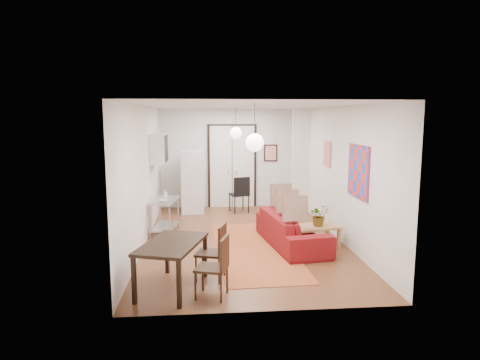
{
  "coord_description": "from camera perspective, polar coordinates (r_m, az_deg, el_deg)",
  "views": [
    {
      "loc": [
        -0.86,
        -9.04,
        2.69
      ],
      "look_at": [
        -0.03,
        0.49,
        1.25
      ],
      "focal_mm": 32.0,
      "sensor_mm": 36.0,
      "label": 1
    }
  ],
  "objects": [
    {
      "name": "sofa",
      "position": [
        9.05,
        6.92,
        -6.54
      ],
      "size": [
        1.23,
        2.45,
        0.68
      ],
      "primitive_type": "imported",
      "rotation": [
        0.0,
        0.0,
        1.71
      ],
      "color": "maroon",
      "rests_on": "floor"
    },
    {
      "name": "poster_back",
      "position": [
        12.72,
        4.11,
        3.62
      ],
      "size": [
        0.4,
        0.03,
        0.5
      ],
      "primitive_type": "cube",
      "color": "red",
      "rests_on": "wall_back"
    },
    {
      "name": "bowl",
      "position": [
        9.65,
        -10.21,
        -2.75
      ],
      "size": [
        0.23,
        0.23,
        0.05
      ],
      "primitive_type": "imported",
      "rotation": [
        0.0,
        0.0,
        -0.26
      ],
      "color": "beige",
      "rests_on": "kitchen_counter"
    },
    {
      "name": "painting_abstract",
      "position": [
        10.31,
        11.58,
        3.43
      ],
      "size": [
        0.05,
        0.5,
        0.6
      ],
      "primitive_type": "cube",
      "color": "beige",
      "rests_on": "wall_right"
    },
    {
      "name": "kitchen_counter",
      "position": [
        10.01,
        -10.01,
        -4.23
      ],
      "size": [
        0.66,
        1.1,
        0.8
      ],
      "rotation": [
        0.0,
        0.0,
        -0.14
      ],
      "color": "#B3B5B8",
      "rests_on": "floor"
    },
    {
      "name": "coffee_table",
      "position": [
        8.94,
        9.81,
        -6.42
      ],
      "size": [
        1.14,
        0.81,
        0.46
      ],
      "rotation": [
        0.0,
        0.0,
        0.25
      ],
      "color": "tan",
      "rests_on": "floor"
    },
    {
      "name": "dining_table",
      "position": [
        6.77,
        -9.06,
        -8.88
      ],
      "size": [
        1.15,
        1.53,
        0.75
      ],
      "rotation": [
        0.0,
        0.0,
        -0.3
      ],
      "color": "black",
      "rests_on": "floor"
    },
    {
      "name": "potted_plant",
      "position": [
        8.9,
        10.48,
        -4.62
      ],
      "size": [
        0.44,
        0.48,
        0.45
      ],
      "primitive_type": "imported",
      "rotation": [
        0.0,
        0.0,
        0.25
      ],
      "color": "#36642D",
      "rests_on": "coffee_table"
    },
    {
      "name": "pendant_front",
      "position": [
        7.11,
        1.97,
        5.02
      ],
      "size": [
        0.3,
        0.3,
        0.8
      ],
      "color": "white",
      "rests_on": "ceiling"
    },
    {
      "name": "wall_cabinet",
      "position": [
        10.63,
        -10.74,
        4.15
      ],
      "size": [
        0.35,
        1.0,
        0.7
      ],
      "primitive_type": "cube",
      "color": "white",
      "rests_on": "wall_left"
    },
    {
      "name": "ceiling",
      "position": [
        9.09,
        0.44,
        9.89
      ],
      "size": [
        4.2,
        7.0,
        0.02
      ],
      "primitive_type": "cube",
      "color": "silver",
      "rests_on": "wall_back"
    },
    {
      "name": "print_left",
      "position": [
        11.13,
        -11.27,
        4.58
      ],
      "size": [
        0.03,
        0.44,
        0.54
      ],
      "primitive_type": "cube",
      "color": "#98683F",
      "rests_on": "wall_left"
    },
    {
      "name": "floor",
      "position": [
        9.47,
        0.42,
        -7.94
      ],
      "size": [
        7.0,
        7.0,
        0.0
      ],
      "primitive_type": "plane",
      "color": "brown",
      "rests_on": "ground"
    },
    {
      "name": "wall_left",
      "position": [
        9.21,
        -12.69,
        0.61
      ],
      "size": [
        0.02,
        7.0,
        2.9
      ],
      "primitive_type": "cube",
      "color": "silver",
      "rests_on": "floor"
    },
    {
      "name": "painting_popart",
      "position": [
        8.39,
        15.52,
        1.13
      ],
      "size": [
        0.05,
        1.0,
        1.0
      ],
      "primitive_type": "cube",
      "color": "red",
      "rests_on": "wall_right"
    },
    {
      "name": "wall_front",
      "position": [
        5.74,
        3.74,
        -3.91
      ],
      "size": [
        4.2,
        0.02,
        2.9
      ],
      "primitive_type": "cube",
      "color": "silver",
      "rests_on": "floor"
    },
    {
      "name": "fridge",
      "position": [
        11.96,
        -6.43,
        -0.26
      ],
      "size": [
        0.65,
        0.65,
        1.74
      ],
      "primitive_type": "cube",
      "rotation": [
        0.0,
        0.0,
        0.07
      ],
      "color": "silver",
      "rests_on": "floor"
    },
    {
      "name": "kilim_rug",
      "position": [
        8.84,
        1.9,
        -9.12
      ],
      "size": [
        1.66,
        4.07,
        0.01
      ],
      "primitive_type": "cube",
      "rotation": [
        0.0,
        0.0,
        0.04
      ],
      "color": "#C05E30",
      "rests_on": "floor"
    },
    {
      "name": "pendant_back",
      "position": [
        11.09,
        -0.55,
        6.29
      ],
      "size": [
        0.3,
        0.3,
        0.8
      ],
      "color": "white",
      "rests_on": "ceiling"
    },
    {
      "name": "wall_right",
      "position": [
        9.6,
        13.01,
        0.92
      ],
      "size": [
        0.02,
        7.0,
        2.9
      ],
      "primitive_type": "cube",
      "color": "silver",
      "rests_on": "floor"
    },
    {
      "name": "soap_bottle",
      "position": [
        10.18,
        -9.94,
        -1.81
      ],
      "size": [
        0.09,
        0.09,
        0.17
      ],
      "primitive_type": "imported",
      "rotation": [
        0.0,
        0.0,
        -0.26
      ],
      "color": "#538EB4",
      "rests_on": "kitchen_counter"
    },
    {
      "name": "double_doors",
      "position": [
        12.62,
        -1.06,
        1.77
      ],
      "size": [
        1.44,
        0.06,
        2.5
      ],
      "primitive_type": "cube",
      "color": "white",
      "rests_on": "wall_back"
    },
    {
      "name": "dining_chair_far",
      "position": [
        6.55,
        -3.86,
        -10.6
      ],
      "size": [
        0.55,
        0.69,
        0.94
      ],
      "rotation": [
        0.0,
        0.0,
        -1.87
      ],
      "color": "#361F11",
      "rests_on": "floor"
    },
    {
      "name": "dining_chair_near",
      "position": [
        7.22,
        -3.97,
        -8.78
      ],
      "size": [
        0.55,
        0.69,
        0.94
      ],
      "rotation": [
        0.0,
        0.0,
        -1.87
      ],
      "color": "#361F11",
      "rests_on": "floor"
    },
    {
      "name": "black_side_chair",
      "position": [
        12.08,
        -0.17,
        -1.41
      ],
      "size": [
        0.58,
        0.59,
        1.02
      ],
      "rotation": [
        0.0,
        0.0,
        3.43
      ],
      "color": "black",
      "rests_on": "floor"
    },
    {
      "name": "stub_partition",
      "position": [
        11.97,
        8.12,
        2.53
      ],
      "size": [
        0.5,
        0.1,
        2.9
      ],
      "primitive_type": "cube",
      "color": "silver",
      "rests_on": "floor"
    },
    {
      "name": "wall_back",
      "position": [
        12.63,
        -1.08,
        2.92
      ],
      "size": [
        4.2,
        0.02,
        2.9
      ],
      "primitive_type": "cube",
      "color": "silver",
      "rests_on": "floor"
    }
  ]
}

